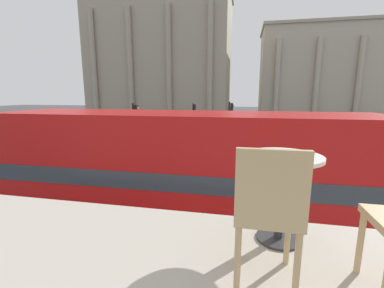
# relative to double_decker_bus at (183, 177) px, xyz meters

# --- Properties ---
(double_decker_bus) EXTENTS (10.42, 2.66, 4.16)m
(double_decker_bus) POSITION_rel_double_decker_bus_xyz_m (0.00, 0.00, 0.00)
(double_decker_bus) COLOR black
(double_decker_bus) RESTS_ON ground_plane
(cafe_dining_table) EXTENTS (0.60, 0.60, 0.73)m
(cafe_dining_table) POSITION_rel_double_decker_bus_xyz_m (1.99, -4.80, 1.66)
(cafe_dining_table) COLOR #2D2D30
(cafe_dining_table) RESTS_ON cafe_floor_slab
(cafe_chair_0) EXTENTS (0.40, 0.40, 0.91)m
(cafe_chair_0) POSITION_rel_double_decker_bus_xyz_m (1.84, -5.35, 1.64)
(cafe_chair_0) COLOR tan
(cafe_chair_0) RESTS_ON cafe_floor_slab
(plaza_building_left) EXTENTS (26.59, 14.86, 23.02)m
(plaza_building_left) POSITION_rel_double_decker_bus_xyz_m (-14.49, 43.29, 9.19)
(plaza_building_left) COLOR #A39984
(plaza_building_left) RESTS_ON ground_plane
(plaza_building_right) EXTENTS (25.88, 12.32, 17.41)m
(plaza_building_right) POSITION_rel_double_decker_bus_xyz_m (17.37, 49.04, 6.38)
(plaza_building_right) COLOR #B2A893
(plaza_building_right) RESTS_ON ground_plane
(traffic_light_near) EXTENTS (0.42, 0.24, 4.19)m
(traffic_light_near) POSITION_rel_double_decker_bus_xyz_m (-4.40, 6.69, 0.39)
(traffic_light_near) COLOR black
(traffic_light_near) RESTS_ON ground_plane
(traffic_light_mid) EXTENTS (0.42, 0.24, 4.13)m
(traffic_light_mid) POSITION_rel_double_decker_bus_xyz_m (0.64, 12.43, 0.36)
(traffic_light_mid) COLOR black
(traffic_light_mid) RESTS_ON ground_plane
(traffic_light_far) EXTENTS (0.42, 0.24, 3.80)m
(traffic_light_far) POSITION_rel_double_decker_bus_xyz_m (-3.28, 18.35, 0.15)
(traffic_light_far) COLOR black
(traffic_light_far) RESTS_ON ground_plane
(car_black) EXTENTS (4.20, 1.93, 1.35)m
(car_black) POSITION_rel_double_decker_bus_xyz_m (-0.68, 24.76, -1.63)
(car_black) COLOR black
(car_black) RESTS_ON ground_plane
(car_white) EXTENTS (4.20, 1.93, 1.35)m
(car_white) POSITION_rel_double_decker_bus_xyz_m (-6.41, 12.02, -1.63)
(car_white) COLOR black
(car_white) RESTS_ON ground_plane
(pedestrian_olive) EXTENTS (0.32, 0.32, 1.70)m
(pedestrian_olive) POSITION_rel_double_decker_bus_xyz_m (9.28, 17.27, -1.35)
(pedestrian_olive) COLOR #282B33
(pedestrian_olive) RESTS_ON ground_plane
(pedestrian_black) EXTENTS (0.32, 0.32, 1.71)m
(pedestrian_black) POSITION_rel_double_decker_bus_xyz_m (1.54, 24.72, -1.34)
(pedestrian_black) COLOR #282B33
(pedestrian_black) RESTS_ON ground_plane
(pedestrian_grey) EXTENTS (0.32, 0.32, 1.64)m
(pedestrian_grey) POSITION_rel_double_decker_bus_xyz_m (4.59, 9.59, -1.39)
(pedestrian_grey) COLOR #282B33
(pedestrian_grey) RESTS_ON ground_plane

